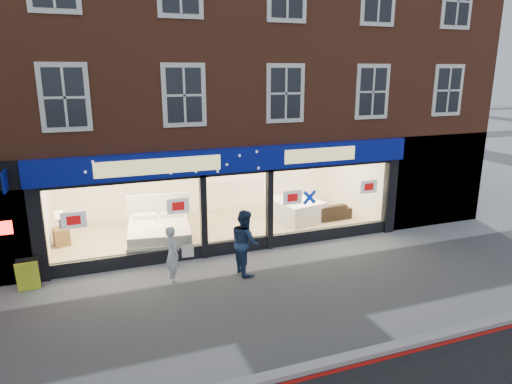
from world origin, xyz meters
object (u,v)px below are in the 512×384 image
pedestrian_grey (172,254)px  pedestrian_blue (245,242)px  mattress_stack (295,209)px  sofa (324,212)px  display_bed (159,233)px  a_board (28,275)px

pedestrian_grey → pedestrian_blue: bearing=-107.6°
pedestrian_grey → pedestrian_blue: (1.96, -0.21, 0.15)m
mattress_stack → sofa: bearing=-21.5°
display_bed → pedestrian_grey: pedestrian_grey is taller
sofa → a_board: 9.96m
pedestrian_blue → display_bed: bearing=30.2°
pedestrian_grey → pedestrian_blue: pedestrian_blue is taller
mattress_stack → pedestrian_blue: bearing=-132.0°
display_bed → sofa: bearing=11.4°
display_bed → a_board: (-3.59, -1.82, -0.06)m
pedestrian_grey → mattress_stack: bearing=-68.6°
mattress_stack → pedestrian_grey: bearing=-147.2°
mattress_stack → pedestrian_blue: size_ratio=1.20×
display_bed → mattress_stack: (5.11, 0.79, -0.01)m
mattress_stack → sofa: (1.02, -0.40, -0.08)m
mattress_stack → display_bed: bearing=-171.2°
mattress_stack → a_board: size_ratio=2.59×
pedestrian_blue → pedestrian_grey: bearing=78.9°
pedestrian_grey → pedestrian_blue: size_ratio=0.84×
pedestrian_blue → sofa: bearing=-58.1°
sofa → a_board: size_ratio=2.36×
display_bed → mattress_stack: size_ratio=1.22×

